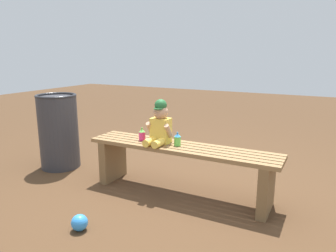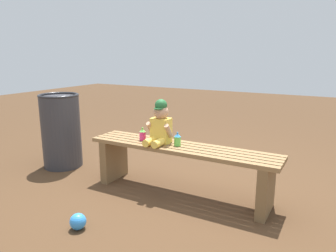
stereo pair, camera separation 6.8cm
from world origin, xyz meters
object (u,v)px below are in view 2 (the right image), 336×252
object	(u,v)px
park_bench	(181,161)
toy_ball	(78,221)
sippy_cup_right	(177,139)
trash_bin	(61,130)
sippy_cup_left	(143,134)
child_figure	(160,124)

from	to	relation	value
park_bench	toy_ball	world-z (taller)	park_bench
sippy_cup_right	trash_bin	size ratio (longest dim) A/B	0.15
toy_ball	sippy_cup_left	bearing A→B (deg)	91.13
child_figure	sippy_cup_left	distance (m)	0.23
sippy_cup_right	trash_bin	bearing A→B (deg)	179.02
sippy_cup_right	trash_bin	xyz separation A→B (m)	(-1.48, 0.03, -0.10)
sippy_cup_right	child_figure	bearing A→B (deg)	-179.38
sippy_cup_left	toy_ball	size ratio (longest dim) A/B	1.02
park_bench	sippy_cup_left	size ratio (longest dim) A/B	14.21
trash_bin	park_bench	bearing A→B (deg)	-0.59
child_figure	sippy_cup_left	size ratio (longest dim) A/B	3.26
child_figure	toy_ball	bearing A→B (deg)	-101.10
sippy_cup_left	sippy_cup_right	size ratio (longest dim) A/B	1.00
park_bench	toy_ball	distance (m)	1.02
park_bench	sippy_cup_right	world-z (taller)	sippy_cup_right
sippy_cup_left	toy_ball	bearing A→B (deg)	-88.87
child_figure	sippy_cup_right	distance (m)	0.21
child_figure	toy_ball	world-z (taller)	child_figure
sippy_cup_left	toy_ball	distance (m)	1.01
child_figure	trash_bin	world-z (taller)	child_figure
park_bench	toy_ball	bearing A→B (deg)	-112.87
park_bench	sippy_cup_right	distance (m)	0.21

